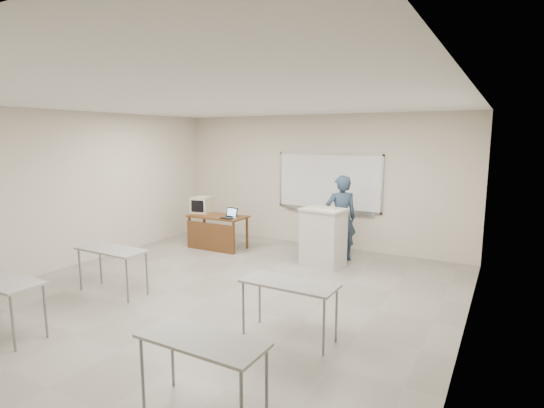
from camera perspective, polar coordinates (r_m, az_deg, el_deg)
The scene contains 10 objects.
floor at distance 6.78m, azimuth -8.11°, elevation -12.76°, with size 7.00×8.00×0.01m, color gray.
whiteboard at distance 9.68m, azimuth 7.62°, elevation 2.88°, with size 2.48×0.10×1.31m.
student_desks at distance 5.61m, azimuth -16.83°, elevation -10.42°, with size 4.40×2.20×0.73m.
instructor_desk at distance 9.58m, azimuth -7.65°, elevation -2.97°, with size 1.32×0.66×0.75m.
podium at distance 8.30m, azimuth 6.89°, elevation -4.48°, with size 0.81×0.59×1.14m.
crt_monitor at distance 10.02m, azimuth -9.40°, elevation -0.10°, with size 0.41×0.46×0.39m.
laptop at distance 9.28m, azimuth -5.78°, elevation -1.57°, with size 0.30×0.28×0.22m.
mouse at distance 9.19m, azimuth -5.05°, elevation -1.87°, with size 0.11×0.07×0.04m, color #B0B2B9.
keyboard at distance 8.27m, azimuth 6.97°, elevation -0.41°, with size 0.50×0.17×0.03m, color #B5B193.
presenter at distance 8.71m, azimuth 9.25°, elevation -1.88°, with size 0.64×0.42×1.75m, color black.
Camera 1 is at (3.88, -4.97, 2.50)m, focal length 28.00 mm.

